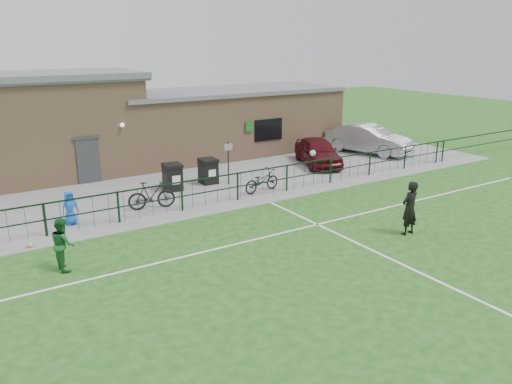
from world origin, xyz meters
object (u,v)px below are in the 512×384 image
wheelie_bin_left (173,178)px  sign_post (228,163)px  ball_ground (30,245)px  wheelie_bin_right (208,172)px  spectator_child (70,208)px  bicycle_d (152,195)px  car_maroon (318,151)px  outfield_player (63,244)px  bicycle_e (262,181)px  car_silver (368,139)px

wheelie_bin_left → sign_post: bearing=-5.6°
sign_post → ball_ground: (-9.01, -3.02, -0.92)m
wheelie_bin_right → spectator_child: bearing=-159.3°
bicycle_d → wheelie_bin_left: bearing=-29.1°
car_maroon → outfield_player: 15.47m
bicycle_e → car_silver: bearing=-80.3°
outfield_player → bicycle_e: bearing=-71.2°
wheelie_bin_left → bicycle_d: bearing=-125.0°
bicycle_d → ball_ground: 5.01m
wheelie_bin_right → sign_post: size_ratio=0.54×
sign_post → spectator_child: size_ratio=1.61×
sign_post → car_silver: (10.23, 1.50, -0.16)m
wheelie_bin_left → ball_ground: size_ratio=5.49×
wheelie_bin_right → outfield_player: 9.69m
wheelie_bin_right → outfield_player: bearing=-140.3°
car_silver → spectator_child: car_silver is taller
car_silver → bicycle_d: bearing=173.7°
wheelie_bin_left → spectator_child: spectator_child is taller
wheelie_bin_right → spectator_child: 7.05m
wheelie_bin_right → bicycle_d: size_ratio=0.58×
wheelie_bin_right → sign_post: (0.70, -0.68, 0.46)m
sign_post → ball_ground: sign_post is taller
wheelie_bin_left → car_silver: bearing=10.5°
wheelie_bin_right → car_silver: car_silver is taller
sign_post → bicycle_d: size_ratio=1.08×
wheelie_bin_left → outfield_player: outfield_player is taller
wheelie_bin_left → car_maroon: (8.42, 0.25, 0.17)m
ball_ground → bicycle_d: bearing=18.3°
wheelie_bin_right → spectator_child: size_ratio=0.86×
bicycle_d → outfield_player: (-4.11, -3.76, 0.21)m
wheelie_bin_right → car_silver: bearing=6.5°
outfield_player → ball_ground: bearing=14.1°
sign_post → bicycle_e: 1.98m
bicycle_e → ball_ground: 9.75m
wheelie_bin_left → bicycle_e: size_ratio=0.59×
outfield_player → ball_ground: 2.39m
wheelie_bin_left → ball_ground: wheelie_bin_left is taller
sign_post → bicycle_d: (-4.27, -1.45, -0.45)m
ball_ground → car_silver: bearing=13.2°
bicycle_d → spectator_child: spectator_child is taller
car_silver → outfield_player: (-18.61, -6.71, -0.08)m
car_silver → spectator_child: bearing=172.0°
wheelie_bin_right → car_maroon: car_maroon is taller
wheelie_bin_right → car_maroon: 6.58m
car_maroon → spectator_child: 13.47m
bicycle_e → wheelie_bin_left: bearing=44.6°
wheelie_bin_left → car_maroon: 8.42m
car_silver → bicycle_d: 14.80m
car_maroon → car_silver: car_silver is taller
wheelie_bin_left → car_silver: (12.77, 0.97, 0.29)m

